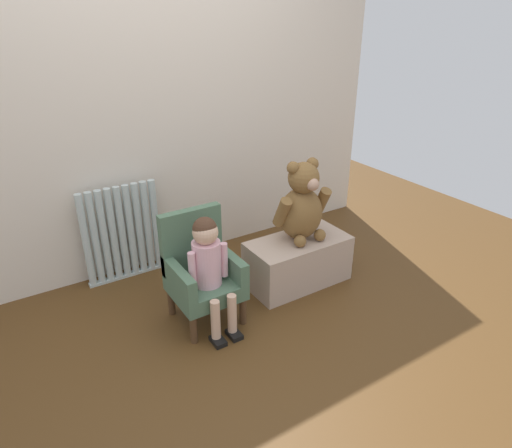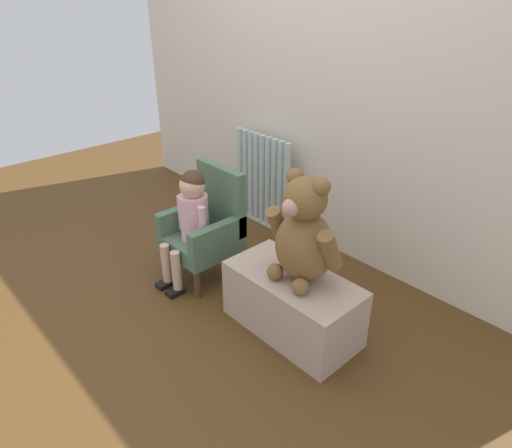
% 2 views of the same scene
% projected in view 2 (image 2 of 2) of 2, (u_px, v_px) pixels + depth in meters
% --- Properties ---
extents(ground_plane, '(6.00, 6.00, 0.00)m').
position_uv_depth(ground_plane, '(152.00, 308.00, 2.61)').
color(ground_plane, '#503316').
extents(back_wall, '(3.80, 0.05, 2.40)m').
position_uv_depth(back_wall, '(316.00, 65.00, 2.84)').
color(back_wall, beige).
rests_on(back_wall, ground_plane).
extents(radiator, '(0.56, 0.05, 0.70)m').
position_uv_depth(radiator, '(262.00, 181.00, 3.39)').
color(radiator, '#B2C2C1').
rests_on(radiator, ground_plane).
extents(child_armchair, '(0.40, 0.40, 0.69)m').
position_uv_depth(child_armchair, '(207.00, 227.00, 2.80)').
color(child_armchair, '#4B6B51').
rests_on(child_armchair, ground_plane).
extents(child_figure, '(0.25, 0.35, 0.72)m').
position_uv_depth(child_figure, '(191.00, 212.00, 2.67)').
color(child_figure, beige).
rests_on(child_figure, ground_plane).
extents(low_bench, '(0.72, 0.36, 0.34)m').
position_uv_depth(low_bench, '(292.00, 303.00, 2.38)').
color(low_bench, tan).
rests_on(low_bench, ground_plane).
extents(large_teddy_bear, '(0.41, 0.29, 0.56)m').
position_uv_depth(large_teddy_bear, '(304.00, 235.00, 2.18)').
color(large_teddy_bear, brown).
rests_on(large_teddy_bear, low_bench).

